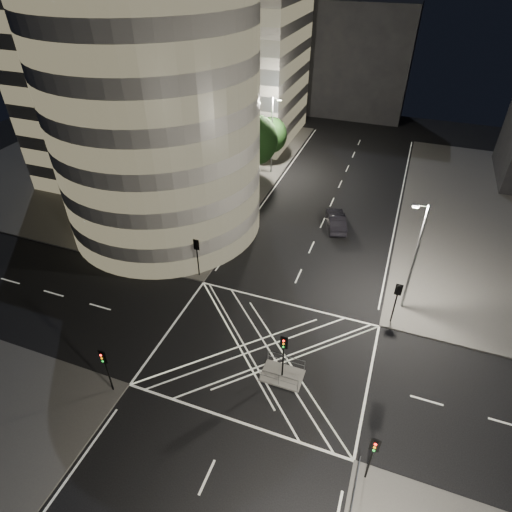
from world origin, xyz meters
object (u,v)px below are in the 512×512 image
at_px(traffic_signal_island, 284,349).
at_px(street_lamp_left_near, 213,198).
at_px(street_lamp_left_far, 272,133).
at_px(traffic_signal_fr, 397,296).
at_px(traffic_signal_nr, 373,452).
at_px(traffic_signal_fl, 197,251).
at_px(sedan, 336,221).
at_px(central_island, 282,375).
at_px(traffic_signal_nl, 105,364).
at_px(street_lamp_right_far, 414,256).

relative_size(traffic_signal_island, street_lamp_left_near, 0.40).
height_order(traffic_signal_island, street_lamp_left_far, street_lamp_left_far).
height_order(traffic_signal_fr, traffic_signal_nr, same).
distance_m(traffic_signal_fl, traffic_signal_fr, 17.60).
distance_m(traffic_signal_fr, sedan, 14.92).
bearing_deg(sedan, street_lamp_left_near, 17.13).
distance_m(central_island, street_lamp_left_far, 33.95).
bearing_deg(traffic_signal_nr, traffic_signal_island, 142.07).
bearing_deg(street_lamp_left_near, sedan, 34.97).
height_order(central_island, traffic_signal_fr, traffic_signal_fr).
relative_size(central_island, traffic_signal_island, 0.75).
relative_size(traffic_signal_nl, sedan, 0.78).
bearing_deg(traffic_signal_fr, traffic_signal_nl, -142.31).
relative_size(central_island, traffic_signal_fr, 0.75).
xyz_separation_m(traffic_signal_fl, traffic_signal_nl, (0.00, -13.60, 0.00)).
distance_m(traffic_signal_fl, street_lamp_right_far, 18.55).
xyz_separation_m(traffic_signal_nl, street_lamp_right_far, (18.24, 15.80, 2.63)).
bearing_deg(traffic_signal_fr, street_lamp_left_far, 128.17).
xyz_separation_m(traffic_signal_nr, street_lamp_right_far, (0.64, 15.80, 2.63)).
bearing_deg(central_island, street_lamp_right_far, 54.70).
bearing_deg(street_lamp_left_far, traffic_signal_island, -70.05).
distance_m(traffic_signal_nl, traffic_signal_island, 12.03).
height_order(street_lamp_left_far, street_lamp_right_far, same).
xyz_separation_m(traffic_signal_nl, street_lamp_left_near, (-0.64, 18.80, 2.63)).
distance_m(traffic_signal_nl, street_lamp_left_near, 18.99).
distance_m(central_island, traffic_signal_nl, 12.36).
distance_m(traffic_signal_fr, street_lamp_right_far, 3.48).
bearing_deg(street_lamp_left_far, central_island, -70.05).
relative_size(traffic_signal_nl, street_lamp_left_far, 0.40).
distance_m(central_island, traffic_signal_nr, 9.08).
bearing_deg(traffic_signal_nl, street_lamp_left_near, 91.94).
xyz_separation_m(street_lamp_left_near, street_lamp_right_far, (18.87, -3.00, 0.00)).
height_order(traffic_signal_nl, street_lamp_right_far, street_lamp_right_far).
xyz_separation_m(central_island, sedan, (-0.50, 21.15, 0.77)).
height_order(traffic_signal_nl, traffic_signal_nr, same).
bearing_deg(sedan, street_lamp_right_far, 108.86).
bearing_deg(traffic_signal_nl, traffic_signal_fl, 90.00).
xyz_separation_m(street_lamp_left_near, sedan, (10.94, 7.65, -4.69)).
xyz_separation_m(traffic_signal_fr, sedan, (-7.30, 12.85, -2.07)).
relative_size(traffic_signal_fl, street_lamp_right_far, 0.40).
height_order(traffic_signal_nr, sedan, traffic_signal_nr).
bearing_deg(street_lamp_right_far, street_lamp_left_near, 170.97).
relative_size(traffic_signal_fl, traffic_signal_fr, 1.00).
height_order(traffic_signal_nr, street_lamp_left_far, street_lamp_left_far).
xyz_separation_m(central_island, street_lamp_left_near, (-11.44, 13.50, 5.47)).
bearing_deg(traffic_signal_fr, street_lamp_right_far, 73.89).
bearing_deg(central_island, traffic_signal_fl, 142.46).
bearing_deg(traffic_signal_nr, street_lamp_left_far, 116.36).
bearing_deg(traffic_signal_island, central_island, 0.00).
xyz_separation_m(street_lamp_left_far, sedan, (10.94, -10.35, -4.69)).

